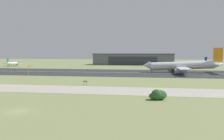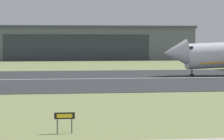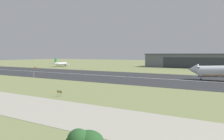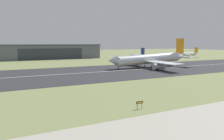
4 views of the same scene
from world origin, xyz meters
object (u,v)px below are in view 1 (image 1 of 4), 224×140
Objects in this scene: windsock_pole at (30,67)px; runway_sign at (85,82)px; airplane_landing at (182,66)px; shrub_clump at (158,95)px; airplane_parked_east at (12,63)px; airplane_parked_west at (202,65)px.

windsock_pole is 44.40m from runway_sign.
shrub_clump is (-20.85, -88.26, -3.40)m from airplane_landing.
airplane_parked_east is 3.04× the size of windsock_pole.
runway_sign is at bearing -32.39° from windsock_pole.
airplane_parked_west is at bearing 71.72° from shrub_clump.
runway_sign is (105.59, -112.64, -1.64)m from airplane_parked_east.
airplane_landing is at bearing 76.71° from shrub_clump.
airplane_landing reaches higher than runway_sign.
airplane_parked_east is at bearing 162.28° from airplane_landing.
airplane_parked_west is 3.47× the size of windsock_pole.
airplane_landing is 31.36× the size of runway_sign.
airplane_landing is at bearing -17.72° from airplane_parked_east.
airplane_landing is 2.70× the size of airplane_parked_east.
airplane_landing is 8.22× the size of windsock_pole.
shrub_clump is 0.80× the size of windsock_pole.
shrub_clump is 37.58m from runway_sign.
runway_sign is (-74.26, -114.87, -1.62)m from airplane_parked_west.
airplane_landing is 90.75m from shrub_clump.
windsock_pole is (-65.37, 48.67, 4.44)m from shrub_clump.
airplane_parked_east is at bearing 133.15° from runway_sign.
airplane_parked_east reaches higher than windsock_pole.
windsock_pole is (-86.21, -39.59, 1.04)m from airplane_landing.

